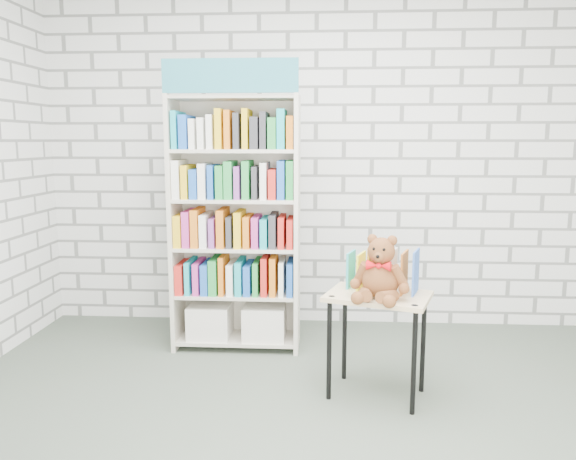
{
  "coord_description": "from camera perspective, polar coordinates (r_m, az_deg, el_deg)",
  "views": [
    {
      "loc": [
        0.07,
        -2.7,
        1.54
      ],
      "look_at": [
        -0.16,
        0.95,
        0.96
      ],
      "focal_mm": 35.0,
      "sensor_mm": 36.0,
      "label": 1
    }
  ],
  "objects": [
    {
      "name": "ground",
      "position": [
        3.11,
        2.02,
        -20.74
      ],
      "size": [
        4.5,
        4.5,
        0.0
      ],
      "primitive_type": "plane",
      "color": "#434D41",
      "rests_on": "ground"
    },
    {
      "name": "room_shell",
      "position": [
        2.71,
        2.23,
        14.14
      ],
      "size": [
        4.52,
        4.02,
        2.81
      ],
      "color": "silver",
      "rests_on": "ground"
    },
    {
      "name": "bookshelf",
      "position": [
        4.14,
        -5.3,
        0.84
      ],
      "size": [
        0.93,
        0.36,
        2.09
      ],
      "color": "beige",
      "rests_on": "ground"
    },
    {
      "name": "display_table",
      "position": [
        3.44,
        9.11,
        -7.88
      ],
      "size": [
        0.69,
        0.58,
        0.64
      ],
      "color": "tan",
      "rests_on": "ground"
    },
    {
      "name": "table_books",
      "position": [
        3.47,
        9.57,
        -4.08
      ],
      "size": [
        0.45,
        0.31,
        0.25
      ],
      "color": "teal",
      "rests_on": "display_table"
    },
    {
      "name": "teddy_bear",
      "position": [
        3.28,
        9.34,
        -4.4
      ],
      "size": [
        0.34,
        0.33,
        0.37
      ],
      "color": "brown",
      "rests_on": "display_table"
    }
  ]
}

